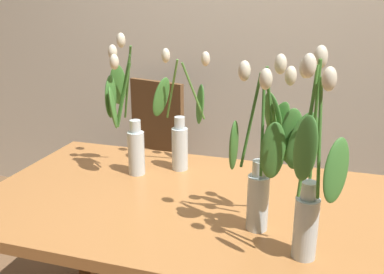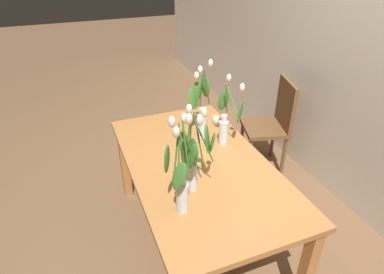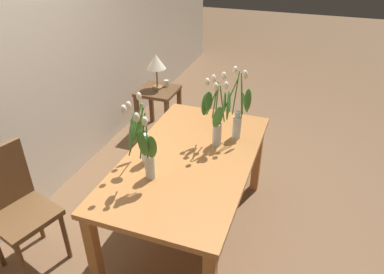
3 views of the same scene
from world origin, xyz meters
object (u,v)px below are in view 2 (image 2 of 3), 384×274
tulip_vase_1 (194,157)px  tulip_vase_2 (183,175)px  dining_table (198,173)px  tulip_vase_0 (201,109)px  tulip_vase_3 (226,122)px  dining_chair (273,121)px

tulip_vase_1 → tulip_vase_2: 0.19m
tulip_vase_1 → dining_table: bearing=152.3°
tulip_vase_0 → tulip_vase_3: 0.22m
tulip_vase_1 → dining_chair: size_ratio=0.59×
tulip_vase_3 → dining_table: bearing=-59.5°
tulip_vase_0 → tulip_vase_2: size_ratio=0.96×
tulip_vase_2 → tulip_vase_3: 0.76m
tulip_vase_0 → dining_chair: 1.04m
tulip_vase_2 → dining_chair: (-1.04, 1.31, -0.45)m
tulip_vase_0 → dining_chair: bearing=108.8°
tulip_vase_0 → tulip_vase_2: tulip_vase_2 is taller
dining_table → tulip_vase_1: 0.41m
tulip_vase_0 → tulip_vase_2: bearing=-29.3°
dining_table → tulip_vase_3: tulip_vase_3 is taller
tulip_vase_1 → dining_chair: 1.55m
tulip_vase_3 → dining_chair: tulip_vase_3 is taller
tulip_vase_1 → tulip_vase_3: size_ratio=1.09×
dining_table → dining_chair: bearing=121.8°
dining_table → tulip_vase_2: 0.55m
tulip_vase_0 → tulip_vase_3: bearing=32.4°
tulip_vase_0 → tulip_vase_1: bearing=-26.1°
tulip_vase_0 → dining_chair: size_ratio=0.60×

